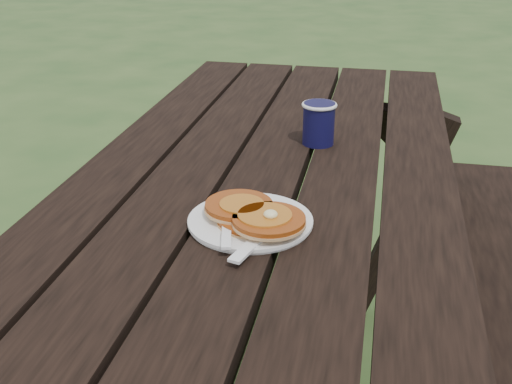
% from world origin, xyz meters
% --- Properties ---
extents(picnic_table, '(1.36, 1.80, 0.75)m').
position_xyz_m(picnic_table, '(0.00, 0.00, 0.37)').
color(picnic_table, black).
rests_on(picnic_table, ground).
extents(plate, '(0.25, 0.25, 0.01)m').
position_xyz_m(plate, '(0.02, -0.23, 0.76)').
color(plate, white).
rests_on(plate, picnic_table).
extents(pancake_stack, '(0.18, 0.16, 0.04)m').
position_xyz_m(pancake_stack, '(0.03, -0.24, 0.77)').
color(pancake_stack, '#9C4211').
rests_on(pancake_stack, plate).
extents(knife, '(0.07, 0.18, 0.00)m').
position_xyz_m(knife, '(0.05, -0.29, 0.76)').
color(knife, white).
rests_on(knife, plate).
extents(fork, '(0.07, 0.16, 0.01)m').
position_xyz_m(fork, '(-0.01, -0.29, 0.77)').
color(fork, white).
rests_on(fork, plate).
extents(coffee_cup, '(0.08, 0.08, 0.09)m').
position_xyz_m(coffee_cup, '(0.08, 0.18, 0.80)').
color(coffee_cup, black).
rests_on(coffee_cup, picnic_table).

